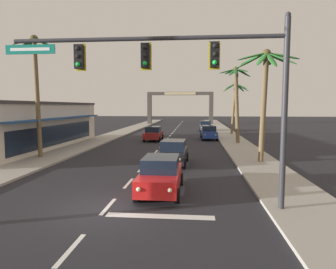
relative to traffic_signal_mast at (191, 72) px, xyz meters
name	(u,v)px	position (x,y,z in m)	size (l,w,h in m)	color
ground_plane	(106,209)	(-3.28, -0.30, -5.30)	(220.00, 220.00, 0.00)	#232328
sidewalk_right	(238,145)	(4.52, 19.70, -5.23)	(3.20, 110.00, 0.14)	#9E998E
sidewalk_left	(91,143)	(-11.08, 19.70, -5.23)	(3.20, 110.00, 0.14)	#9E998E
lane_markings	(167,143)	(-2.89, 20.80, -5.29)	(4.28, 89.76, 0.01)	silver
traffic_signal_mast	(191,72)	(0.00, 0.00, 0.00)	(10.90, 0.41, 7.41)	#2D2D33
sedan_lead_at_stop_bar	(161,175)	(-1.40, 2.10, -4.44)	(1.95, 4.45, 1.68)	red
sedan_third_in_queue	(173,152)	(-1.33, 8.93, -4.44)	(2.03, 4.48, 1.68)	black
sedan_oncoming_far	(154,133)	(-4.71, 23.11, -4.44)	(2.00, 4.47, 1.68)	maroon
sedan_parked_nearest_kerb	(209,132)	(1.81, 25.07, -4.44)	(2.04, 4.49, 1.68)	navy
sedan_parked_mid_kerb	(205,126)	(1.78, 36.91, -4.44)	(1.95, 4.45, 1.68)	#4C515B
palm_left_second	(36,74)	(-11.78, 10.32, 1.16)	(3.05, 2.84, 9.30)	brown
palm_right_second	(265,80)	(4.95, 9.97, 0.52)	(4.40, 4.13, 7.92)	brown
palm_right_third	(236,91)	(4.43, 20.80, 0.28)	(3.41, 3.28, 8.15)	brown
palm_right_farthest	(235,96)	(5.64, 31.61, 0.15)	(3.67, 3.99, 7.43)	brown
storefront_strip_left	(28,125)	(-15.59, 15.39, -3.08)	(7.08, 20.16, 4.42)	beige
town_gateway_arch	(180,104)	(-3.28, 55.31, -0.69)	(14.62, 0.90, 7.19)	#423D38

